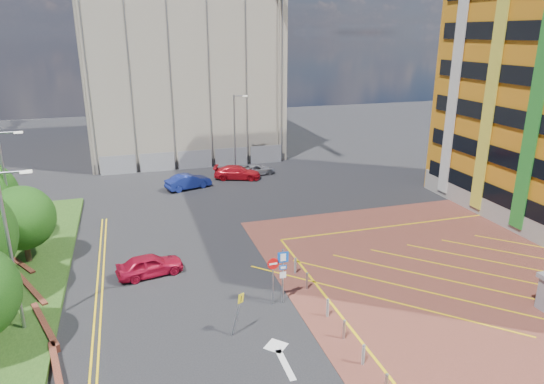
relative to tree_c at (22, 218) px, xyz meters
name	(u,v)px	position (x,y,z in m)	size (l,w,h in m)	color
ground	(279,314)	(13.50, -10.00, -3.19)	(140.00, 140.00, 0.00)	black
forecourt	(499,276)	(27.50, -10.00, -3.18)	(26.00, 26.00, 0.02)	brown
retaining_wall	(40,327)	(1.70, -8.00, -2.99)	(6.06, 20.33, 0.40)	brown
tree_c	(22,218)	(0.00, 0.00, 0.00)	(4.00, 4.00, 4.90)	#3D2B1C
lamp_left_near	(11,246)	(1.08, -8.00, 1.47)	(1.53, 0.16, 8.00)	#9EA0A8
lamp_left_far	(8,187)	(-0.92, 2.00, 1.47)	(1.53, 0.16, 8.00)	#9EA0A8
lamp_back	(235,130)	(17.58, 18.00, 1.17)	(1.53, 0.16, 8.00)	#9EA0A8
sign_cluster	(279,271)	(13.80, -9.02, -1.24)	(1.17, 0.12, 3.20)	#9EA0A8
warning_sign	(238,309)	(11.04, -11.19, -1.76)	(0.71, 0.41, 2.25)	#9EA0A8
bollard_row	(333,316)	(15.80, -11.67, -2.72)	(0.14, 11.14, 0.90)	#9EA0A8
construction_building	(179,59)	(13.50, 30.00, 7.81)	(21.20, 19.20, 22.00)	gray
construction_fence	(204,159)	(14.50, 20.00, -2.19)	(21.60, 0.06, 2.00)	gray
car_red_left	(150,265)	(7.29, -3.64, -2.52)	(1.59, 3.96, 1.35)	#AF0F2B
car_blue_back	(188,181)	(11.80, 12.97, -2.49)	(1.49, 4.28, 1.41)	navy
car_red_back	(237,172)	(16.96, 14.78, -2.52)	(1.88, 4.63, 1.34)	red
car_silver_back	(256,170)	(19.22, 15.73, -2.65)	(1.79, 3.89, 1.08)	#AFAFB6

